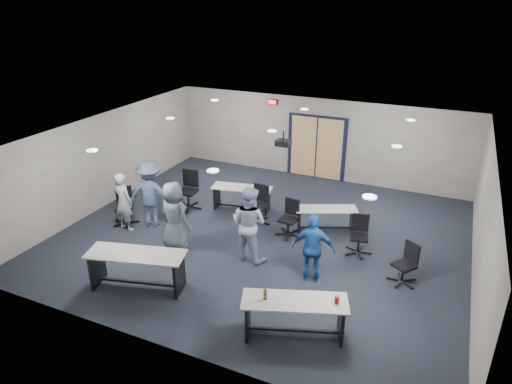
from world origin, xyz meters
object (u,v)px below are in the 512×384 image
at_px(person_gray, 123,202).
at_px(table_front_left, 137,264).
at_px(chair_back_b, 257,205).
at_px(person_lightblue, 249,224).
at_px(chair_back_d, 359,236).
at_px(table_back_right, 326,215).
at_px(chair_loose_right, 404,264).
at_px(person_plaid, 174,216).
at_px(table_back_left, 242,194).
at_px(chair_back_a, 188,190).
at_px(person_navy, 313,248).
at_px(person_back, 150,194).
at_px(chair_back_c, 288,218).
at_px(table_front_right, 294,311).
at_px(chair_loose_left, 124,207).

bearing_deg(person_gray, table_front_left, 141.41).
relative_size(chair_back_b, person_lightblue, 0.58).
relative_size(chair_back_b, chair_back_d, 1.10).
relative_size(table_front_left, table_back_right, 1.30).
bearing_deg(chair_back_b, chair_loose_right, -12.71).
distance_m(person_plaid, person_lightblue, 1.86).
bearing_deg(table_back_left, person_lightblue, -71.11).
bearing_deg(table_back_left, table_front_left, -105.06).
bearing_deg(chair_back_a, person_navy, -31.21).
bearing_deg(chair_loose_right, person_lightblue, -137.63).
xyz_separation_m(person_gray, person_back, (0.50, 0.52, 0.11)).
height_order(chair_back_c, chair_loose_right, chair_back_c).
distance_m(table_back_left, person_back, 2.61).
height_order(table_front_left, chair_loose_right, chair_loose_right).
height_order(chair_back_a, chair_back_c, chair_back_a).
bearing_deg(person_plaid, chair_back_a, -53.64).
relative_size(person_plaid, person_lightblue, 0.95).
height_order(person_gray, person_lightblue, person_lightblue).
relative_size(chair_back_d, person_lightblue, 0.53).
bearing_deg(chair_back_a, chair_back_d, -12.18).
bearing_deg(person_lightblue, chair_loose_right, -165.01).
bearing_deg(person_navy, table_front_right, 88.21).
distance_m(person_lightblue, person_navy, 1.66).
height_order(chair_back_b, chair_loose_left, chair_back_b).
height_order(chair_loose_left, person_gray, person_gray).
distance_m(table_front_right, person_gray, 5.86).
bearing_deg(person_gray, chair_back_b, -142.67).
relative_size(table_front_left, table_back_left, 1.21).
bearing_deg(person_lightblue, table_front_left, 58.61).
distance_m(table_front_left, table_back_left, 4.37).
bearing_deg(chair_loose_right, table_front_left, -119.09).
relative_size(chair_back_a, person_plaid, 0.65).
height_order(chair_back_c, person_lightblue, person_lightblue).
bearing_deg(chair_back_c, chair_back_d, 2.99).
bearing_deg(person_plaid, person_back, -19.94).
bearing_deg(chair_back_d, person_back, 177.21).
height_order(table_back_left, chair_back_a, chair_back_a).
distance_m(chair_back_d, person_navy, 1.70).
xyz_separation_m(table_front_right, chair_back_c, (-1.42, 3.51, -0.05)).
height_order(table_front_left, chair_back_c, chair_back_c).
xyz_separation_m(table_back_left, person_gray, (-2.30, -2.36, 0.33)).
bearing_deg(chair_loose_right, chair_back_c, -162.82).
xyz_separation_m(table_front_left, person_plaid, (-0.19, 1.73, 0.30)).
height_order(person_gray, person_navy, person_gray).
height_order(chair_loose_left, person_back, person_back).
xyz_separation_m(table_back_right, chair_loose_left, (-5.09, -1.85, 0.07)).
distance_m(chair_loose_left, person_navy, 5.48).
height_order(chair_loose_left, person_plaid, person_plaid).
bearing_deg(table_back_left, chair_back_d, -26.60).
relative_size(table_front_left, chair_back_d, 2.25).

